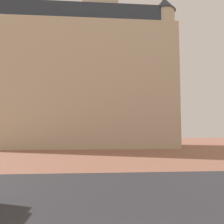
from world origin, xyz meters
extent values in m
plane|color=#93604C|center=(0.00, 10.00, 0.00)|extent=(120.00, 120.00, 0.00)
cube|color=#2D2D33|center=(0.00, 7.42, 0.00)|extent=(120.00, 8.26, 0.00)
cube|color=beige|center=(-3.94, 32.86, 8.83)|extent=(28.48, 10.14, 17.67)
cube|color=#2D3842|center=(-3.94, 32.86, 18.87)|extent=(26.20, 9.33, 2.40)
cube|color=beige|center=(-0.53, 32.86, 14.97)|extent=(5.28, 5.28, 29.95)
cylinder|color=beige|center=(8.80, 29.29, 9.89)|extent=(2.80, 2.80, 19.77)
cone|color=#2D3842|center=(8.80, 29.29, 20.77)|extent=(3.20, 3.20, 2.00)
camera|label=1|loc=(-1.48, -2.38, 2.54)|focal=37.09mm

